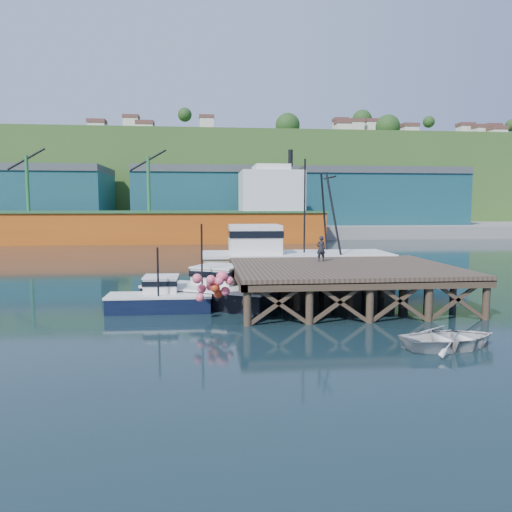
{
  "coord_description": "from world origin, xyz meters",
  "views": [
    {
      "loc": [
        -2.16,
        -26.75,
        5.42
      ],
      "look_at": [
        0.9,
        2.0,
        2.49
      ],
      "focal_mm": 35.0,
      "sensor_mm": 36.0,
      "label": 1
    }
  ],
  "objects": [
    {
      "name": "dinghy",
      "position": [
        7.16,
        -9.08,
        0.39
      ],
      "size": [
        4.12,
        3.19,
        0.79
      ],
      "primitive_type": "imported",
      "rotation": [
        0.0,
        0.0,
        1.7
      ],
      "color": "silver",
      "rests_on": "ground"
    },
    {
      "name": "trawler",
      "position": [
        3.9,
        6.88,
        1.77
      ],
      "size": [
        12.88,
        4.76,
        8.58
      ],
      "rotation": [
        0.0,
        0.0,
        -0.01
      ],
      "color": "tan",
      "rests_on": "ground"
    },
    {
      "name": "hillside",
      "position": [
        0.0,
        100.0,
        11.0
      ],
      "size": [
        220.0,
        50.0,
        22.0
      ],
      "primitive_type": "cube",
      "color": "#2D511E",
      "rests_on": "ground"
    },
    {
      "name": "ground",
      "position": [
        0.0,
        0.0,
        0.0
      ],
      "size": [
        300.0,
        300.0,
        0.0
      ],
      "primitive_type": "plane",
      "color": "black",
      "rests_on": "ground"
    },
    {
      "name": "warehouse_right",
      "position": [
        30.0,
        65.0,
        6.5
      ],
      "size": [
        30.0,
        16.0,
        9.0
      ],
      "primitive_type": "cube",
      "color": "#1B565B",
      "rests_on": "far_quay"
    },
    {
      "name": "wharf",
      "position": [
        5.5,
        -0.19,
        1.94
      ],
      "size": [
        12.0,
        10.0,
        2.62
      ],
      "color": "brown",
      "rests_on": "ground"
    },
    {
      "name": "boat_black",
      "position": [
        -1.73,
        0.34,
        0.82
      ],
      "size": [
        7.61,
        6.51,
        4.46
      ],
      "rotation": [
        0.0,
        0.0,
        -0.5
      ],
      "color": "black",
      "rests_on": "ground"
    },
    {
      "name": "far_quay",
      "position": [
        0.0,
        70.0,
        1.0
      ],
      "size": [
        160.0,
        40.0,
        2.0
      ],
      "primitive_type": "cube",
      "color": "gray",
      "rests_on": "ground"
    },
    {
      "name": "warehouse_left",
      "position": [
        -35.0,
        65.0,
        6.5
      ],
      "size": [
        32.0,
        16.0,
        9.0
      ],
      "primitive_type": "cube",
      "color": "#1B565B",
      "rests_on": "far_quay"
    },
    {
      "name": "boat_navy",
      "position": [
        -4.41,
        -0.87,
        0.67
      ],
      "size": [
        5.39,
        2.89,
        3.34
      ],
      "rotation": [
        0.0,
        0.0,
        -0.02
      ],
      "color": "black",
      "rests_on": "ground"
    },
    {
      "name": "dockworker",
      "position": [
        4.77,
        2.02,
        2.88
      ],
      "size": [
        0.59,
        0.42,
        1.52
      ],
      "primitive_type": "imported",
      "rotation": [
        0.0,
        0.0,
        3.25
      ],
      "color": "black",
      "rests_on": "wharf"
    },
    {
      "name": "cargo_ship",
      "position": [
        -8.46,
        48.0,
        3.31
      ],
      "size": [
        55.5,
        10.0,
        13.75
      ],
      "color": "#C95413",
      "rests_on": "ground"
    },
    {
      "name": "warehouse_mid",
      "position": [
        0.0,
        65.0,
        6.5
      ],
      "size": [
        28.0,
        16.0,
        9.0
      ],
      "primitive_type": "cube",
      "color": "#1B565B",
      "rests_on": "far_quay"
    }
  ]
}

